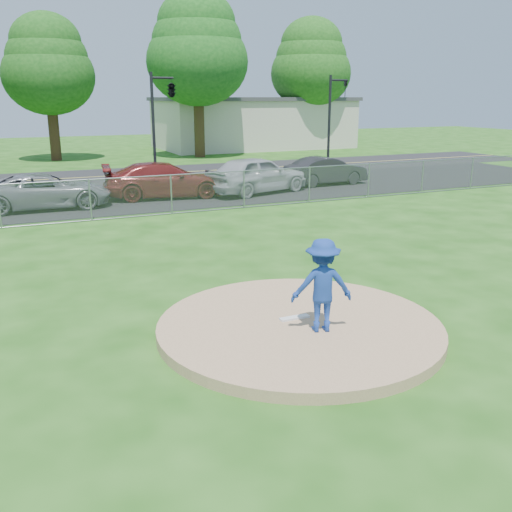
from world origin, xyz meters
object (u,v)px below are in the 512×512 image
(parked_car_pearl, at_px, (257,174))
(traffic_signal_center, at_px, (170,91))
(tree_far_right, at_px, (311,63))
(parked_car_darkred, at_px, (165,180))
(traffic_signal_right, at_px, (333,113))
(parked_car_charcoal, at_px, (326,171))
(parked_car_gray, at_px, (46,191))
(pitcher, at_px, (322,285))
(tree_center, at_px, (48,64))
(commercial_building, at_px, (253,122))
(tree_right, at_px, (197,48))

(parked_car_pearl, bearing_deg, traffic_signal_center, 0.36)
(tree_far_right, xyz_separation_m, parked_car_pearl, (-14.00, -19.84, -6.19))
(parked_car_darkred, bearing_deg, traffic_signal_right, -55.29)
(parked_car_pearl, distance_m, parked_car_charcoal, 4.45)
(parked_car_gray, bearing_deg, pitcher, -166.41)
(tree_center, relative_size, parked_car_pearl, 1.95)
(tree_center, height_order, parked_car_darkred, tree_center)
(traffic_signal_center, bearing_deg, traffic_signal_right, 0.00)
(parked_car_charcoal, bearing_deg, traffic_signal_right, -36.48)
(commercial_building, height_order, parked_car_charcoal, commercial_building)
(commercial_building, distance_m, tree_center, 17.99)
(tree_center, relative_size, tree_far_right, 0.92)
(tree_center, distance_m, tree_right, 10.27)
(commercial_building, height_order, traffic_signal_center, traffic_signal_center)
(commercial_building, height_order, tree_far_right, tree_far_right)
(commercial_building, distance_m, traffic_signal_right, 16.14)
(tree_far_right, bearing_deg, parked_car_gray, -139.57)
(pitcher, xyz_separation_m, parked_car_darkred, (1.60, 16.20, -0.28))
(commercial_building, distance_m, traffic_signal_center, 20.17)
(pitcher, bearing_deg, parked_car_gray, -59.61)
(pitcher, bearing_deg, traffic_signal_right, -103.96)
(commercial_building, bearing_deg, tree_center, -166.76)
(tree_right, relative_size, parked_car_charcoal, 2.74)
(pitcher, relative_size, parked_car_charcoal, 0.41)
(commercial_building, relative_size, traffic_signal_center, 2.93)
(traffic_signal_right, bearing_deg, tree_far_right, 66.09)
(parked_car_gray, height_order, parked_car_charcoal, parked_car_charcoal)
(commercial_building, relative_size, parked_car_charcoal, 3.87)
(tree_far_right, relative_size, traffic_signal_center, 1.92)
(traffic_signal_right, height_order, parked_car_darkred, traffic_signal_right)
(tree_right, height_order, parked_car_gray, tree_right)
(tree_right, distance_m, traffic_signal_right, 12.08)
(parked_car_gray, bearing_deg, tree_right, -34.81)
(tree_right, bearing_deg, commercial_building, 40.60)
(tree_far_right, bearing_deg, parked_car_pearl, -125.20)
(tree_far_right, bearing_deg, tree_right, -164.74)
(traffic_signal_center, relative_size, parked_car_charcoal, 1.32)
(parked_car_pearl, xyz_separation_m, parked_car_charcoal, (4.34, 0.99, -0.16))
(tree_right, xyz_separation_m, pitcher, (-8.81, -32.47, -6.59))
(pitcher, height_order, parked_car_pearl, pitcher)
(parked_car_charcoal, bearing_deg, tree_far_right, -29.97)
(pitcher, bearing_deg, parked_car_darkred, -77.57)
(tree_right, xyz_separation_m, parked_car_gray, (-12.24, -16.80, -6.94))
(parked_car_gray, bearing_deg, commercial_building, -38.90)
(commercial_building, distance_m, tree_right, 10.73)
(parked_car_gray, height_order, parked_car_darkred, parked_car_darkred)
(traffic_signal_right, relative_size, parked_car_gray, 1.12)
(tree_center, bearing_deg, parked_car_charcoal, -57.58)
(tree_right, height_order, parked_car_darkred, tree_right)
(tree_center, distance_m, parked_car_charcoal, 21.92)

